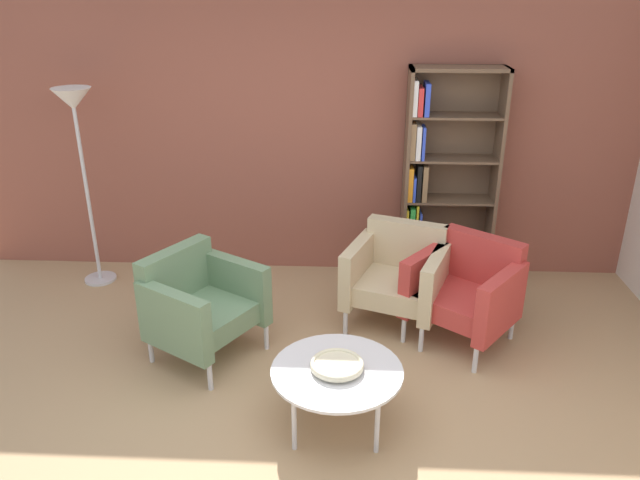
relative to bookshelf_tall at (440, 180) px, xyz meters
The scene contains 9 objects.
ground_plane 2.66m from the bookshelf_tall, 115.37° to the right, with size 8.32×8.32×0.00m, color tan.
brick_back_panel 1.20m from the bookshelf_tall, 168.77° to the left, with size 6.40×0.12×2.90m, color brown.
bookshelf_tall is the anchor object (origin of this frame).
coffee_table_low 2.32m from the bookshelf_tall, 111.88° to the right, with size 0.80×0.80×0.40m.
decorative_bowl 2.31m from the bookshelf_tall, 111.88° to the right, with size 0.32×0.32×0.05m.
armchair_corner_red 2.34m from the bookshelf_tall, 143.75° to the right, with size 0.92×0.94×0.78m.
armchair_spare_guest 1.05m from the bookshelf_tall, 115.65° to the right, with size 0.89×0.85×0.78m.
armchair_near_window 1.17m from the bookshelf_tall, 84.43° to the right, with size 0.95×0.94×0.78m.
floor_lamp_torchiere 3.11m from the bookshelf_tall, behind, with size 0.32×0.32×1.74m.
Camera 1 is at (0.28, -2.92, 2.57)m, focal length 34.53 mm.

